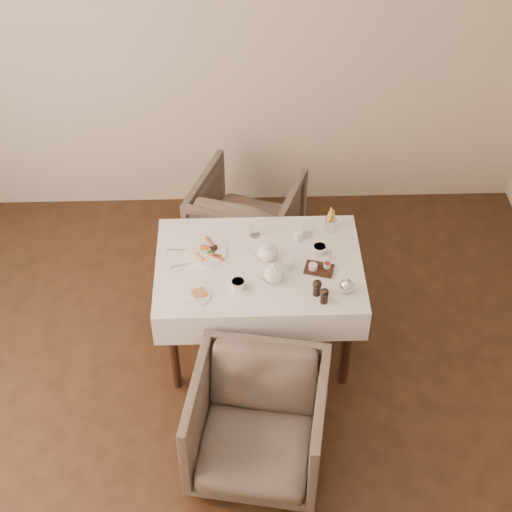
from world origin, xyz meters
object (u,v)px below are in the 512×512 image
object	(u,v)px
table	(259,277)
teapot_centre	(267,251)
armchair_near	(258,424)
armchair_far	(247,219)
breakfast_plate	(206,252)

from	to	relation	value
table	teapot_centre	size ratio (longest dim) A/B	7.33
table	teapot_centre	world-z (taller)	teapot_centre
table	teapot_centre	xyz separation A→B (m)	(0.05, 0.03, 0.19)
armchair_near	armchair_far	xyz separation A→B (m)	(-0.02, 1.81, -0.02)
armchair_near	armchair_far	world-z (taller)	armchair_near
table	armchair_far	xyz separation A→B (m)	(-0.06, 0.91, -0.30)
breakfast_plate	teapot_centre	world-z (taller)	teapot_centre
table	armchair_far	bearing A→B (deg)	93.72
armchair_far	table	bearing A→B (deg)	115.36
armchair_near	teapot_centre	world-z (taller)	teapot_centre
table	breakfast_plate	size ratio (longest dim) A/B	4.93
table	breakfast_plate	xyz separation A→B (m)	(-0.33, 0.11, 0.13)
breakfast_plate	teapot_centre	distance (m)	0.39
breakfast_plate	armchair_far	bearing A→B (deg)	67.29
table	breakfast_plate	distance (m)	0.37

